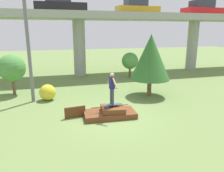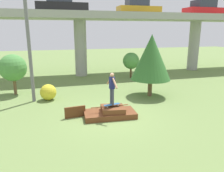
% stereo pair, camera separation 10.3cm
% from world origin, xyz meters
% --- Properties ---
extents(ground_plane, '(80.00, 80.00, 0.00)m').
position_xyz_m(ground_plane, '(0.00, 0.00, 0.00)').
color(ground_plane, olive).
extents(scrap_pile, '(2.59, 1.42, 0.58)m').
position_xyz_m(scrap_pile, '(0.04, -0.01, 0.20)').
color(scrap_pile, brown).
rests_on(scrap_pile, ground_plane).
extents(scrap_plank_loose, '(1.03, 0.21, 0.56)m').
position_xyz_m(scrap_plank_loose, '(-1.67, 0.37, 0.28)').
color(scrap_plank_loose, '#5B3319').
rests_on(scrap_plank_loose, ground_plane).
extents(skateboard, '(0.87, 0.39, 0.09)m').
position_xyz_m(skateboard, '(0.09, -0.07, 0.65)').
color(skateboard, '#23517F').
rests_on(skateboard, scrap_pile).
extents(skater, '(0.30, 1.05, 1.57)m').
position_xyz_m(skater, '(0.09, -0.07, 1.57)').
color(skater, '#383D4C').
rests_on(skater, skateboard).
extents(highway_overpass, '(44.00, 4.42, 5.74)m').
position_xyz_m(highway_overpass, '(0.00, 10.66, 5.05)').
color(highway_overpass, '#9E9E99').
rests_on(highway_overpass, ground_plane).
extents(car_on_overpass_left, '(4.50, 1.86, 1.47)m').
position_xyz_m(car_on_overpass_left, '(-1.52, 11.25, 6.34)').
color(car_on_overpass_left, black).
rests_on(car_on_overpass_left, highway_overpass).
extents(car_on_overpass_right, '(4.14, 1.65, 1.43)m').
position_xyz_m(car_on_overpass_right, '(5.78, 11.06, 6.32)').
color(car_on_overpass_right, '#B28419').
rests_on(car_on_overpass_right, highway_overpass).
extents(car_on_overpass_far_right, '(4.20, 1.79, 1.37)m').
position_xyz_m(car_on_overpass_far_right, '(12.68, 10.32, 6.29)').
color(car_on_overpass_far_right, red).
rests_on(car_on_overpass_far_right, highway_overpass).
extents(utility_pole, '(1.30, 0.20, 7.28)m').
position_xyz_m(utility_pole, '(-3.82, 3.58, 3.77)').
color(utility_pole, slate).
rests_on(utility_pole, ground_plane).
extents(tree_behind_left, '(1.47, 1.47, 2.28)m').
position_xyz_m(tree_behind_left, '(4.18, 8.44, 1.54)').
color(tree_behind_left, brown).
rests_on(tree_behind_left, ground_plane).
extents(tree_behind_right, '(1.77, 1.77, 2.69)m').
position_xyz_m(tree_behind_right, '(-5.13, 5.52, 1.80)').
color(tree_behind_right, brown).
rests_on(tree_behind_right, ground_plane).
extents(tree_mid_back, '(2.53, 2.53, 3.97)m').
position_xyz_m(tree_mid_back, '(3.44, 2.79, 2.53)').
color(tree_mid_back, brown).
rests_on(tree_mid_back, ground_plane).
extents(bush_yellow_flowering, '(0.99, 0.99, 0.99)m').
position_xyz_m(bush_yellow_flowering, '(-2.96, 3.63, 0.49)').
color(bush_yellow_flowering, gold).
rests_on(bush_yellow_flowering, ground_plane).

